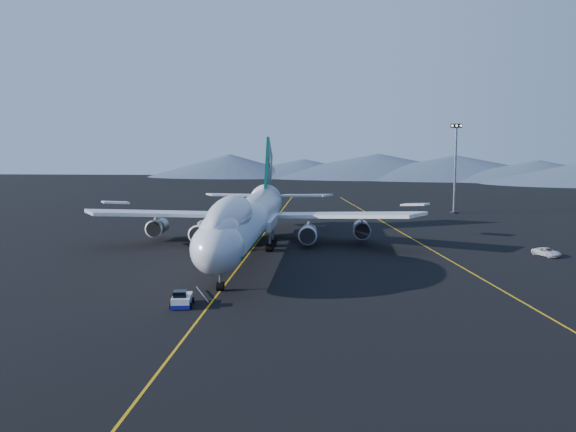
# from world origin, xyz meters

# --- Properties ---
(ground) EXTENTS (500.00, 500.00, 0.00)m
(ground) POSITION_xyz_m (0.00, 0.00, 0.00)
(ground) COLOR black
(ground) RESTS_ON ground
(taxiway_line_main) EXTENTS (0.25, 220.00, 0.01)m
(taxiway_line_main) POSITION_xyz_m (0.00, 0.00, 0.01)
(taxiway_line_main) COLOR #DC9D0C
(taxiway_line_main) RESTS_ON ground
(taxiway_line_side) EXTENTS (28.08, 198.09, 0.01)m
(taxiway_line_side) POSITION_xyz_m (30.00, 10.00, 0.01)
(taxiway_line_side) COLOR #DC9D0C
(taxiway_line_side) RESTS_ON ground
(boeing_747) EXTENTS (59.62, 72.43, 19.37)m
(boeing_747) POSITION_xyz_m (0.00, 0.03, 5.81)
(boeing_747) COLOR silver
(boeing_747) RESTS_ON ground
(pushback_tug) EXTENTS (2.83, 4.44, 1.83)m
(pushback_tug) POSITION_xyz_m (-3.00, -34.07, 0.58)
(pushback_tug) COLOR silver
(pushback_tug) RESTS_ON ground
(service_van) EXTENTS (4.30, 5.31, 1.34)m
(service_van) POSITION_xyz_m (48.10, 1.08, 0.67)
(service_van) COLOR silver
(service_van) RESTS_ON ground
(floodlight_mast) EXTENTS (2.83, 2.12, 22.90)m
(floodlight_mast) POSITION_xyz_m (44.89, 63.96, 11.60)
(floodlight_mast) COLOR black
(floodlight_mast) RESTS_ON ground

